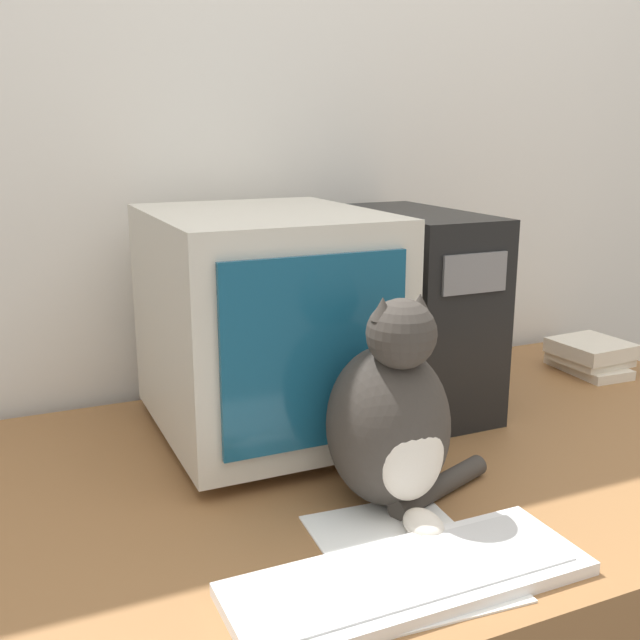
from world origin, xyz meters
TOP-DOWN VIEW (x-y plane):
  - wall_back at (0.00, 1.01)m, footprint 7.00×0.05m
  - desk at (0.00, 0.47)m, footprint 1.54×0.94m
  - crt_monitor at (-0.24, 0.66)m, footprint 0.39×0.47m
  - computer_tower at (0.10, 0.70)m, footprint 0.19×0.41m
  - keyboard at (-0.25, 0.13)m, footprint 0.48×0.17m
  - cat at (-0.16, 0.33)m, footprint 0.29×0.26m
  - book_stack at (0.59, 0.70)m, footprint 0.16×0.20m
  - pen at (-0.36, 0.20)m, footprint 0.14×0.01m
  - paper_sheet at (-0.22, 0.19)m, footprint 0.23×0.31m

SIDE VIEW (x-z plane):
  - desk at x=0.00m, z-range 0.00..0.75m
  - paper_sheet at x=-0.22m, z-range 0.75..0.76m
  - pen at x=-0.36m, z-range 0.75..0.76m
  - keyboard at x=-0.25m, z-range 0.75..0.78m
  - book_stack at x=0.59m, z-range 0.76..0.83m
  - cat at x=-0.16m, z-range 0.72..1.06m
  - computer_tower at x=0.10m, z-range 0.76..1.16m
  - crt_monitor at x=-0.24m, z-range 0.76..1.18m
  - wall_back at x=0.00m, z-range 0.00..2.50m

